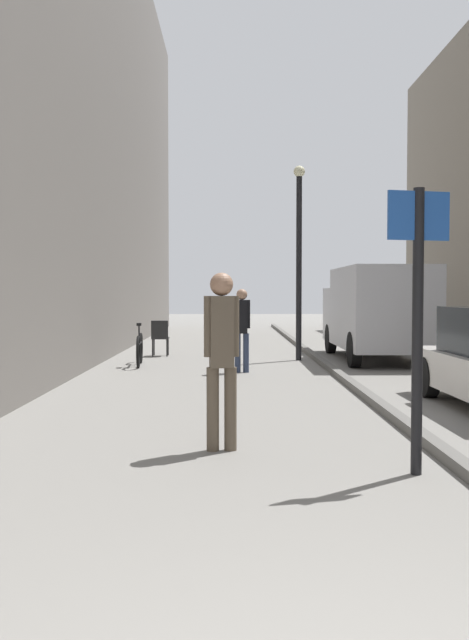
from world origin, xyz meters
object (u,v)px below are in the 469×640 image
object	(u,v)px
delivery_van	(376,310)
lamp_post	(299,249)
cafe_chair_near_window	(160,335)
street_sign_post	(418,305)
pedestrian_main_foreground	(242,324)
bicycle_leaning	(140,349)
pedestrian_mid_block	(222,348)

from	to	relation	value
delivery_van	lamp_post	bearing A→B (deg)	-176.89
lamp_post	cafe_chair_near_window	size ratio (longest dim) A/B	5.06
delivery_van	street_sign_post	xyz separation A→B (m)	(-1.92, -10.68, 0.32)
pedestrian_main_foreground	bicycle_leaning	xyz separation A→B (m)	(-2.31, 1.37, -0.62)
bicycle_leaning	delivery_van	bearing A→B (deg)	8.61
pedestrian_mid_block	bicycle_leaning	xyz separation A→B (m)	(-1.98, 8.41, -0.70)
street_sign_post	bicycle_leaning	xyz separation A→B (m)	(-3.76, 9.37, -1.16)
pedestrian_mid_block	cafe_chair_near_window	distance (m)	10.87
delivery_van	bicycle_leaning	bearing A→B (deg)	-166.77
pedestrian_main_foreground	delivery_van	xyz separation A→B (m)	(3.37, 2.68, 0.22)
pedestrian_main_foreground	pedestrian_mid_block	xyz separation A→B (m)	(-0.33, -7.05, 0.07)
delivery_van	cafe_chair_near_window	distance (m)	5.58
street_sign_post	lamp_post	size ratio (longest dim) A/B	0.55
lamp_post	cafe_chair_near_window	world-z (taller)	lamp_post
lamp_post	bicycle_leaning	bearing A→B (deg)	-162.07
delivery_van	bicycle_leaning	world-z (taller)	delivery_van
lamp_post	bicycle_leaning	size ratio (longest dim) A/B	2.69
cafe_chair_near_window	delivery_van	bearing A→B (deg)	-10.86
pedestrian_main_foreground	cafe_chair_near_window	xyz separation A→B (m)	(-2.08, 3.67, -0.46)
pedestrian_main_foreground	pedestrian_mid_block	world-z (taller)	pedestrian_mid_block
delivery_van	lamp_post	world-z (taller)	lamp_post
lamp_post	bicycle_leaning	distance (m)	4.59
pedestrian_mid_block	pedestrian_main_foreground	bearing A→B (deg)	80.26
pedestrian_main_foreground	bicycle_leaning	size ratio (longest dim) A/B	0.98
pedestrian_mid_block	lamp_post	world-z (taller)	lamp_post
pedestrian_main_foreground	lamp_post	world-z (taller)	lamp_post
lamp_post	cafe_chair_near_window	xyz separation A→B (m)	(-3.52, 1.09, -2.18)
street_sign_post	cafe_chair_near_window	world-z (taller)	street_sign_post
pedestrian_main_foreground	lamp_post	size ratio (longest dim) A/B	0.37
pedestrian_mid_block	cafe_chair_near_window	xyz separation A→B (m)	(-1.75, 10.72, -0.53)
street_sign_post	lamp_post	world-z (taller)	lamp_post
pedestrian_mid_block	street_sign_post	xyz separation A→B (m)	(1.79, -0.95, 0.47)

